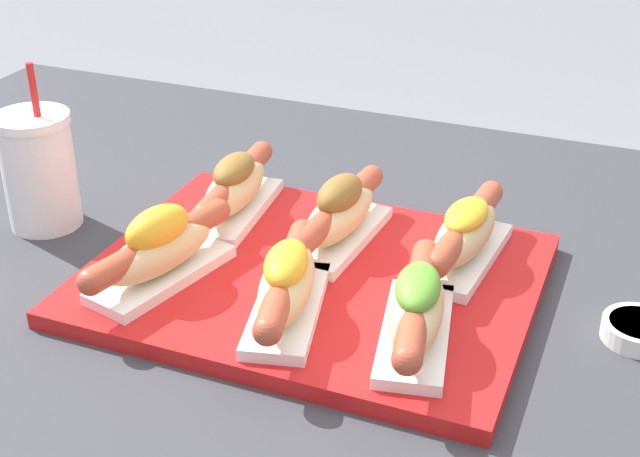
{
  "coord_description": "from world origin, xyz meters",
  "views": [
    {
      "loc": [
        0.33,
        -0.76,
        1.24
      ],
      "look_at": [
        0.04,
        -0.02,
        0.81
      ],
      "focal_mm": 50.0,
      "sensor_mm": 36.0,
      "label": 1
    }
  ],
  "objects_px": {
    "hot_dog_1": "(287,284)",
    "hot_dog_2": "(417,308)",
    "serving_tray": "(313,279)",
    "sauce_bowl": "(639,330)",
    "hot_dog_4": "(340,213)",
    "drink_cup": "(39,170)",
    "hot_dog_3": "(235,187)",
    "hot_dog_5": "(465,233)",
    "hot_dog_0": "(159,249)"
  },
  "relations": [
    {
      "from": "hot_dog_3",
      "to": "drink_cup",
      "type": "distance_m",
      "value": 0.22
    },
    {
      "from": "hot_dog_4",
      "to": "sauce_bowl",
      "type": "xyz_separation_m",
      "value": [
        0.32,
        -0.04,
        -0.04
      ]
    },
    {
      "from": "hot_dog_0",
      "to": "hot_dog_2",
      "type": "distance_m",
      "value": 0.27
    },
    {
      "from": "hot_dog_2",
      "to": "hot_dog_4",
      "type": "height_order",
      "value": "hot_dog_4"
    },
    {
      "from": "hot_dog_5",
      "to": "drink_cup",
      "type": "bearing_deg",
      "value": -172.09
    },
    {
      "from": "hot_dog_3",
      "to": "hot_dog_1",
      "type": "bearing_deg",
      "value": -50.4
    },
    {
      "from": "hot_dog_2",
      "to": "drink_cup",
      "type": "distance_m",
      "value": 0.48
    },
    {
      "from": "hot_dog_1",
      "to": "drink_cup",
      "type": "height_order",
      "value": "drink_cup"
    },
    {
      "from": "hot_dog_4",
      "to": "sauce_bowl",
      "type": "relative_size",
      "value": 2.9
    },
    {
      "from": "hot_dog_2",
      "to": "hot_dog_5",
      "type": "bearing_deg",
      "value": 87.71
    },
    {
      "from": "hot_dog_3",
      "to": "drink_cup",
      "type": "bearing_deg",
      "value": -160.66
    },
    {
      "from": "serving_tray",
      "to": "sauce_bowl",
      "type": "relative_size",
      "value": 6.41
    },
    {
      "from": "hot_dog_0",
      "to": "hot_dog_2",
      "type": "relative_size",
      "value": 0.99
    },
    {
      "from": "hot_dog_2",
      "to": "hot_dog_1",
      "type": "bearing_deg",
      "value": -177.1
    },
    {
      "from": "hot_dog_0",
      "to": "drink_cup",
      "type": "xyz_separation_m",
      "value": [
        -0.21,
        0.08,
        0.01
      ]
    },
    {
      "from": "hot_dog_1",
      "to": "hot_dog_2",
      "type": "relative_size",
      "value": 0.99
    },
    {
      "from": "hot_dog_1",
      "to": "hot_dog_3",
      "type": "xyz_separation_m",
      "value": [
        -0.14,
        0.17,
        0.0
      ]
    },
    {
      "from": "hot_dog_2",
      "to": "hot_dog_3",
      "type": "height_order",
      "value": "hot_dog_3"
    },
    {
      "from": "sauce_bowl",
      "to": "drink_cup",
      "type": "xyz_separation_m",
      "value": [
        -0.66,
        -0.02,
        0.06
      ]
    },
    {
      "from": "hot_dog_3",
      "to": "drink_cup",
      "type": "relative_size",
      "value": 1.03
    },
    {
      "from": "hot_dog_3",
      "to": "hot_dog_4",
      "type": "distance_m",
      "value": 0.13
    },
    {
      "from": "serving_tray",
      "to": "hot_dog_4",
      "type": "xyz_separation_m",
      "value": [
        0.0,
        0.07,
        0.04
      ]
    },
    {
      "from": "hot_dog_5",
      "to": "hot_dog_2",
      "type": "bearing_deg",
      "value": -92.29
    },
    {
      "from": "hot_dog_2",
      "to": "hot_dog_5",
      "type": "xyz_separation_m",
      "value": [
        0.01,
        0.15,
        -0.0
      ]
    },
    {
      "from": "hot_dog_4",
      "to": "hot_dog_1",
      "type": "bearing_deg",
      "value": -88.19
    },
    {
      "from": "hot_dog_1",
      "to": "hot_dog_5",
      "type": "bearing_deg",
      "value": 50.88
    },
    {
      "from": "hot_dog_1",
      "to": "hot_dog_2",
      "type": "xyz_separation_m",
      "value": [
        0.12,
        0.01,
        -0.0
      ]
    },
    {
      "from": "serving_tray",
      "to": "sauce_bowl",
      "type": "height_order",
      "value": "same"
    },
    {
      "from": "hot_dog_0",
      "to": "drink_cup",
      "type": "relative_size",
      "value": 1.01
    },
    {
      "from": "hot_dog_0",
      "to": "drink_cup",
      "type": "distance_m",
      "value": 0.22
    },
    {
      "from": "sauce_bowl",
      "to": "drink_cup",
      "type": "relative_size",
      "value": 0.36
    },
    {
      "from": "hot_dog_2",
      "to": "hot_dog_5",
      "type": "height_order",
      "value": "hot_dog_2"
    },
    {
      "from": "hot_dog_1",
      "to": "sauce_bowl",
      "type": "distance_m",
      "value": 0.33
    },
    {
      "from": "hot_dog_5",
      "to": "hot_dog_1",
      "type": "bearing_deg",
      "value": -129.12
    },
    {
      "from": "serving_tray",
      "to": "hot_dog_4",
      "type": "height_order",
      "value": "hot_dog_4"
    },
    {
      "from": "hot_dog_5",
      "to": "sauce_bowl",
      "type": "distance_m",
      "value": 0.19
    },
    {
      "from": "hot_dog_4",
      "to": "hot_dog_5",
      "type": "bearing_deg",
      "value": 4.08
    },
    {
      "from": "hot_dog_1",
      "to": "sauce_bowl",
      "type": "relative_size",
      "value": 2.84
    },
    {
      "from": "hot_dog_5",
      "to": "sauce_bowl",
      "type": "height_order",
      "value": "hot_dog_5"
    },
    {
      "from": "hot_dog_3",
      "to": "hot_dog_5",
      "type": "height_order",
      "value": "hot_dog_3"
    },
    {
      "from": "hot_dog_1",
      "to": "drink_cup",
      "type": "bearing_deg",
      "value": 165.01
    },
    {
      "from": "hot_dog_0",
      "to": "sauce_bowl",
      "type": "relative_size",
      "value": 2.83
    },
    {
      "from": "serving_tray",
      "to": "drink_cup",
      "type": "xyz_separation_m",
      "value": [
        -0.34,
        0.01,
        0.06
      ]
    },
    {
      "from": "hot_dog_2",
      "to": "sauce_bowl",
      "type": "height_order",
      "value": "hot_dog_2"
    },
    {
      "from": "hot_dog_3",
      "to": "hot_dog_5",
      "type": "xyz_separation_m",
      "value": [
        0.27,
        -0.01,
        -0.0
      ]
    },
    {
      "from": "hot_dog_1",
      "to": "hot_dog_4",
      "type": "distance_m",
      "value": 0.15
    },
    {
      "from": "hot_dog_1",
      "to": "drink_cup",
      "type": "distance_m",
      "value": 0.36
    },
    {
      "from": "serving_tray",
      "to": "hot_dog_0",
      "type": "relative_size",
      "value": 2.27
    },
    {
      "from": "hot_dog_2",
      "to": "hot_dog_3",
      "type": "xyz_separation_m",
      "value": [
        -0.26,
        0.16,
        0.0
      ]
    },
    {
      "from": "hot_dog_1",
      "to": "hot_dog_4",
      "type": "xyz_separation_m",
      "value": [
        -0.0,
        0.15,
        0.0
      ]
    }
  ]
}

